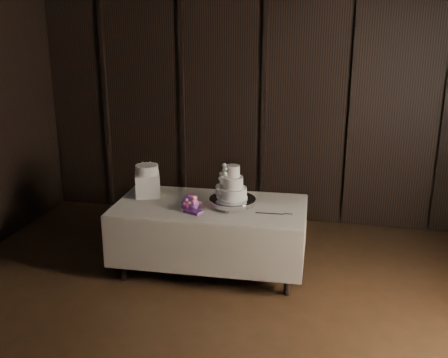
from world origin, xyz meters
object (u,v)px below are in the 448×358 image
wedding_cake (230,186)px  bouquet (191,203)px  small_cake (147,169)px  display_table (210,235)px  cake_stand (232,203)px  box_pedestal (148,185)px

wedding_cake → bouquet: size_ratio=0.92×
bouquet → small_cake: (-0.58, 0.29, 0.24)m
display_table → cake_stand: (0.24, -0.01, 0.39)m
cake_stand → wedding_cake: bearing=-150.3°
bouquet → small_cake: small_cake is taller
cake_stand → small_cake: 1.02m
cake_stand → box_pedestal: (-0.98, 0.15, 0.08)m
wedding_cake → bouquet: wedding_cake is taller
wedding_cake → box_pedestal: (-0.95, 0.16, -0.10)m
display_table → box_pedestal: (-0.73, 0.13, 0.47)m
display_table → small_cake: size_ratio=8.24×
wedding_cake → cake_stand: bearing=11.6°
display_table → bouquet: (-0.16, -0.16, 0.41)m
display_table → small_cake: (-0.73, 0.13, 0.64)m
wedding_cake → bouquet: 0.43m
display_table → box_pedestal: size_ratio=7.79×
cake_stand → small_cake: (-0.98, 0.15, 0.25)m
cake_stand → box_pedestal: box_pedestal is taller
box_pedestal → small_cake: 0.17m
cake_stand → small_cake: bearing=171.5°
wedding_cake → box_pedestal: size_ratio=1.36×
bouquet → wedding_cake: bearing=18.9°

